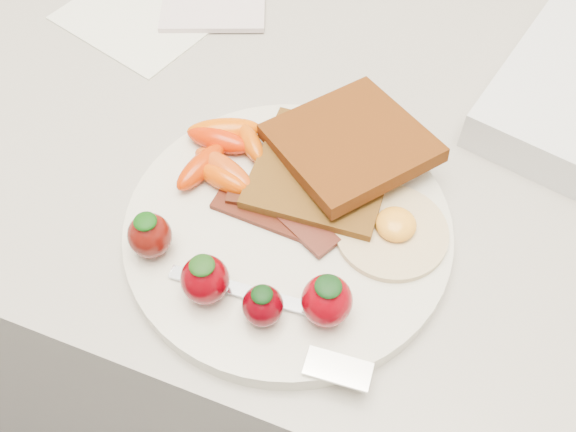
% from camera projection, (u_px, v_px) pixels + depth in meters
% --- Properties ---
extents(counter, '(2.00, 0.60, 0.90)m').
position_uv_depth(counter, '(321.00, 318.00, 0.99)').
color(counter, gray).
rests_on(counter, ground).
extents(plate, '(0.27, 0.27, 0.02)m').
position_uv_depth(plate, '(288.00, 229.00, 0.53)').
color(plate, beige).
rests_on(plate, counter).
extents(toast_lower, '(0.12, 0.12, 0.01)m').
position_uv_depth(toast_lower, '(322.00, 172.00, 0.55)').
color(toast_lower, '#3C1C0C').
rests_on(toast_lower, plate).
extents(toast_upper, '(0.16, 0.16, 0.03)m').
position_uv_depth(toast_upper, '(350.00, 143.00, 0.55)').
color(toast_upper, '#301F09').
rests_on(toast_upper, toast_lower).
extents(fried_egg, '(0.09, 0.09, 0.02)m').
position_uv_depth(fried_egg, '(393.00, 230.00, 0.52)').
color(fried_egg, beige).
rests_on(fried_egg, plate).
extents(bacon_strips, '(0.11, 0.07, 0.01)m').
position_uv_depth(bacon_strips, '(281.00, 209.00, 0.53)').
color(bacon_strips, black).
rests_on(bacon_strips, plate).
extents(baby_carrots, '(0.09, 0.10, 0.02)m').
position_uv_depth(baby_carrots, '(222.00, 153.00, 0.55)').
color(baby_carrots, red).
rests_on(baby_carrots, plate).
extents(strawberries, '(0.18, 0.06, 0.05)m').
position_uv_depth(strawberries, '(238.00, 279.00, 0.47)').
color(strawberries, '#510C07').
rests_on(strawberries, plate).
extents(fork, '(0.17, 0.05, 0.00)m').
position_uv_depth(fork, '(283.00, 324.00, 0.47)').
color(fork, silver).
rests_on(fork, plate).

